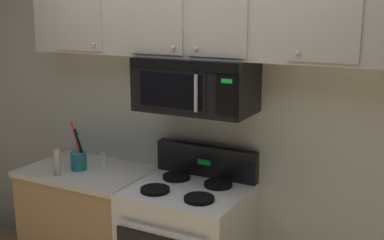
{
  "coord_description": "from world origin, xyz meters",
  "views": [
    {
      "loc": [
        1.4,
        -2.18,
        2.05
      ],
      "look_at": [
        0.0,
        0.49,
        1.35
      ],
      "focal_mm": 44.71,
      "sensor_mm": 36.0,
      "label": 1
    }
  ],
  "objects_px": {
    "utensil_crock_teal": "(79,159)",
    "salt_shaker": "(103,159)",
    "over_range_microwave": "(196,85)",
    "pepper_mill": "(57,163)"
  },
  "relations": [
    {
      "from": "utensil_crock_teal",
      "to": "salt_shaker",
      "type": "relative_size",
      "value": 3.99
    },
    {
      "from": "over_range_microwave",
      "to": "pepper_mill",
      "type": "xyz_separation_m",
      "value": [
        -0.94,
        -0.32,
        -0.58
      ]
    },
    {
      "from": "utensil_crock_teal",
      "to": "salt_shaker",
      "type": "height_order",
      "value": "utensil_crock_teal"
    },
    {
      "from": "over_range_microwave",
      "to": "salt_shaker",
      "type": "relative_size",
      "value": 8.27
    },
    {
      "from": "over_range_microwave",
      "to": "salt_shaker",
      "type": "bearing_deg",
      "value": 177.88
    },
    {
      "from": "over_range_microwave",
      "to": "salt_shaker",
      "type": "height_order",
      "value": "over_range_microwave"
    },
    {
      "from": "over_range_microwave",
      "to": "utensil_crock_teal",
      "type": "height_order",
      "value": "over_range_microwave"
    },
    {
      "from": "over_range_microwave",
      "to": "salt_shaker",
      "type": "distance_m",
      "value": 1.02
    },
    {
      "from": "utensil_crock_teal",
      "to": "pepper_mill",
      "type": "relative_size",
      "value": 1.96
    },
    {
      "from": "over_range_microwave",
      "to": "utensil_crock_teal",
      "type": "distance_m",
      "value": 1.08
    }
  ]
}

